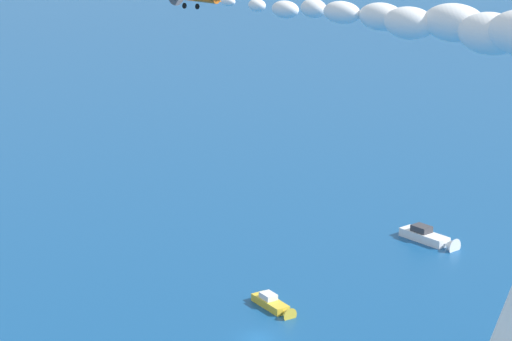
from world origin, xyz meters
name	(u,v)px	position (x,y,z in m)	size (l,w,h in m)	color
ground_plane	(258,338)	(0.00, 0.00, 0.00)	(2000.00, 2000.00, 0.00)	navy
motorboat_far_stbd	(431,238)	(40.02, 16.46, 0.81)	(4.54, 10.62, 2.99)	white
motorboat_inshore	(275,305)	(6.01, 6.33, 0.61)	(2.54, 7.92, 2.26)	gold
smoke_trail_lead	(482,30)	(0.27, -36.51, 42.31)	(14.24, 42.46, 4.97)	white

